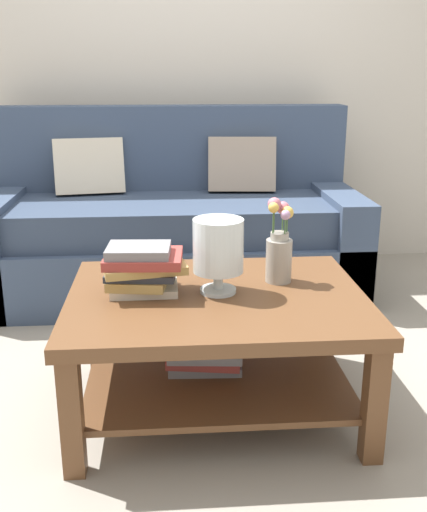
# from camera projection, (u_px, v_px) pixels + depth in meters

# --- Properties ---
(ground_plane) EXTENTS (10.00, 10.00, 0.00)m
(ground_plane) POSITION_uv_depth(u_px,v_px,m) (208.00, 365.00, 2.70)
(ground_plane) COLOR gray
(back_wall) EXTENTS (6.40, 0.12, 2.70)m
(back_wall) POSITION_uv_depth(u_px,v_px,m) (190.00, 56.00, 3.87)
(back_wall) COLOR beige
(back_wall) RESTS_ON ground
(couch) EXTENTS (2.13, 0.90, 1.06)m
(couch) POSITION_uv_depth(u_px,v_px,m) (172.00, 230.00, 3.55)
(couch) COLOR #384760
(couch) RESTS_ON ground
(coffee_table) EXTENTS (1.10, 0.86, 0.47)m
(coffee_table) POSITION_uv_depth(u_px,v_px,m) (216.00, 327.00, 2.28)
(coffee_table) COLOR brown
(coffee_table) RESTS_ON ground
(book_stack_main) EXTENTS (0.32, 0.24, 0.19)m
(book_stack_main) POSITION_uv_depth(u_px,v_px,m) (142.00, 268.00, 2.21)
(book_stack_main) COLOR beige
(book_stack_main) RESTS_ON coffee_table
(glass_hurricane_vase) EXTENTS (0.19, 0.19, 0.28)m
(glass_hurricane_vase) POSITION_uv_depth(u_px,v_px,m) (218.00, 248.00, 2.20)
(glass_hurricane_vase) COLOR silver
(glass_hurricane_vase) RESTS_ON coffee_table
(flower_pitcher) EXTENTS (0.10, 0.10, 0.33)m
(flower_pitcher) POSITION_uv_depth(u_px,v_px,m) (279.00, 248.00, 2.33)
(flower_pitcher) COLOR #9E998E
(flower_pitcher) RESTS_ON coffee_table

